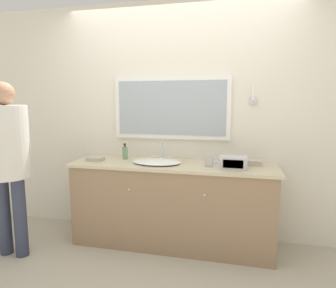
{
  "coord_description": "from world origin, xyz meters",
  "views": [
    {
      "loc": [
        0.65,
        -2.59,
        1.5
      ],
      "look_at": [
        -0.05,
        0.32,
        1.06
      ],
      "focal_mm": 32.0,
      "sensor_mm": 36.0,
      "label": 1
    }
  ],
  "objects": [
    {
      "name": "hand_towel_near_sink",
      "position": [
        -0.83,
        0.27,
        0.88
      ],
      "size": [
        0.17,
        0.13,
        0.04
      ],
      "color": "#B7A899",
      "rests_on": "vanity_counter"
    },
    {
      "name": "wall_back",
      "position": [
        -0.0,
        0.64,
        1.28
      ],
      "size": [
        8.0,
        0.18,
        2.55
      ],
      "color": "silver",
      "rests_on": "ground_plane"
    },
    {
      "name": "ground_plane",
      "position": [
        0.0,
        0.0,
        0.0
      ],
      "size": [
        14.0,
        14.0,
        0.0
      ],
      "primitive_type": "plane",
      "color": "#B2A893"
    },
    {
      "name": "vanity_counter",
      "position": [
        0.0,
        0.32,
        0.43
      ],
      "size": [
        2.09,
        0.59,
        0.86
      ],
      "color": "#937556",
      "rests_on": "ground_plane"
    },
    {
      "name": "metal_tray",
      "position": [
        0.45,
        0.48,
        0.87
      ],
      "size": [
        0.16,
        0.12,
        0.01
      ],
      "color": "#ADADB2",
      "rests_on": "vanity_counter"
    },
    {
      "name": "hand_towel_far_corner",
      "position": [
        0.79,
        0.43,
        0.89
      ],
      "size": [
        0.18,
        0.11,
        0.05
      ],
      "color": "#B7A899",
      "rests_on": "vanity_counter"
    },
    {
      "name": "soap_bottle",
      "position": [
        -0.56,
        0.43,
        0.93
      ],
      "size": [
        0.06,
        0.06,
        0.17
      ],
      "color": "#709966",
      "rests_on": "vanity_counter"
    },
    {
      "name": "person",
      "position": [
        -1.46,
        -0.26,
        1.03
      ],
      "size": [
        0.4,
        0.4,
        1.67
      ],
      "color": "#33384C",
      "rests_on": "ground_plane"
    },
    {
      "name": "picture_frame",
      "position": [
        0.38,
        0.25,
        0.92
      ],
      "size": [
        0.08,
        0.01,
        0.11
      ],
      "color": "#B2B2B7",
      "rests_on": "vanity_counter"
    },
    {
      "name": "appliance_box",
      "position": [
        0.61,
        0.24,
        0.92
      ],
      "size": [
        0.26,
        0.16,
        0.12
      ],
      "color": "#BCBCC1",
      "rests_on": "vanity_counter"
    },
    {
      "name": "sink_basin",
      "position": [
        -0.16,
        0.3,
        0.88
      ],
      "size": [
        0.49,
        0.41,
        0.19
      ],
      "color": "white",
      "rests_on": "vanity_counter"
    }
  ]
}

